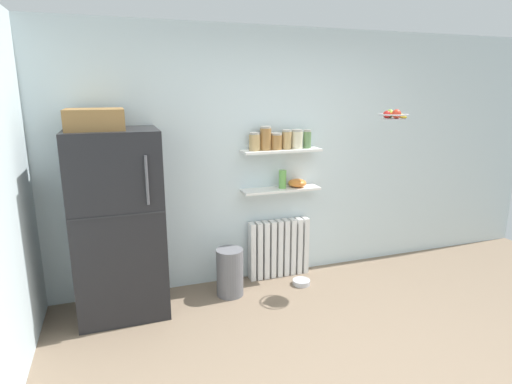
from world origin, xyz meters
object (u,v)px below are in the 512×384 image
(storage_jar_0, at_px, (255,142))
(storage_jar_3, at_px, (287,140))
(radiator, at_px, (279,248))
(storage_jar_4, at_px, (297,139))
(storage_jar_5, at_px, (307,139))
(vase, at_px, (283,179))
(storage_jar_1, at_px, (266,138))
(pet_food_bowl, at_px, (301,282))
(shelf_bowl, at_px, (297,183))
(refrigerator, at_px, (118,220))
(trash_bin, at_px, (230,272))
(storage_jar_2, at_px, (276,141))
(hanging_fruit_basket, at_px, (394,115))

(storage_jar_0, height_order, storage_jar_3, storage_jar_3)
(radiator, height_order, storage_jar_4, storage_jar_4)
(storage_jar_0, bearing_deg, storage_jar_5, 0.00)
(vase, bearing_deg, storage_jar_1, 180.00)
(storage_jar_1, bearing_deg, storage_jar_5, 0.00)
(radiator, bearing_deg, pet_food_bowl, -63.52)
(storage_jar_5, bearing_deg, vase, -180.00)
(vase, relative_size, shelf_bowl, 1.00)
(refrigerator, height_order, storage_jar_0, refrigerator)
(refrigerator, xyz_separation_m, vase, (1.65, 0.20, 0.22))
(refrigerator, bearing_deg, vase, 6.99)
(trash_bin, bearing_deg, storage_jar_4, 15.74)
(storage_jar_1, relative_size, storage_jar_3, 1.21)
(storage_jar_2, bearing_deg, vase, 0.00)
(storage_jar_2, xyz_separation_m, storage_jar_4, (0.23, -0.00, 0.01))
(vase, height_order, shelf_bowl, vase)
(radiator, xyz_separation_m, hanging_fruit_basket, (0.98, -0.50, 1.44))
(radiator, height_order, vase, vase)
(radiator, relative_size, vase, 3.53)
(radiator, bearing_deg, vase, -58.62)
(storage_jar_2, bearing_deg, storage_jar_0, 180.00)
(storage_jar_1, height_order, storage_jar_2, storage_jar_1)
(radiator, relative_size, storage_jar_4, 3.43)
(storage_jar_0, bearing_deg, trash_bin, -146.31)
(vase, distance_m, shelf_bowl, 0.18)
(trash_bin, bearing_deg, hanging_fruit_basket, -8.71)
(storage_jar_3, bearing_deg, hanging_fruit_basket, -27.05)
(vase, bearing_deg, refrigerator, -173.01)
(vase, distance_m, pet_food_bowl, 1.10)
(refrigerator, xyz_separation_m, storage_jar_4, (1.80, 0.20, 0.62))
(storage_jar_5, distance_m, shelf_bowl, 0.47)
(pet_food_bowl, distance_m, hanging_fruit_basket, 1.93)
(storage_jar_2, relative_size, trash_bin, 0.35)
(storage_jar_2, xyz_separation_m, hanging_fruit_basket, (1.03, -0.47, 0.27))
(refrigerator, xyz_separation_m, storage_jar_3, (1.69, 0.20, 0.62))
(storage_jar_1, relative_size, trash_bin, 0.50)
(radiator, bearing_deg, storage_jar_0, -174.03)
(refrigerator, xyz_separation_m, storage_jar_5, (1.92, 0.20, 0.62))
(storage_jar_5, xyz_separation_m, pet_food_bowl, (-0.14, -0.26, -1.47))
(trash_bin, relative_size, hanging_fruit_basket, 1.69)
(storage_jar_2, distance_m, trash_bin, 1.38)
(storage_jar_1, xyz_separation_m, trash_bin, (-0.45, -0.22, -1.28))
(storage_jar_4, bearing_deg, storage_jar_2, 180.00)
(storage_jar_4, height_order, hanging_fruit_basket, hanging_fruit_basket)
(storage_jar_0, relative_size, storage_jar_3, 0.92)
(storage_jar_0, bearing_deg, vase, 0.00)
(radiator, distance_m, storage_jar_0, 1.21)
(storage_jar_4, bearing_deg, refrigerator, -173.60)
(radiator, bearing_deg, storage_jar_4, -9.89)
(storage_jar_1, distance_m, hanging_fruit_basket, 1.26)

